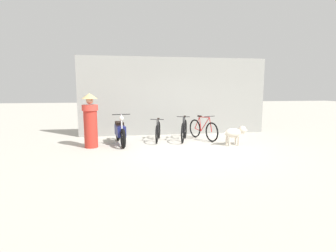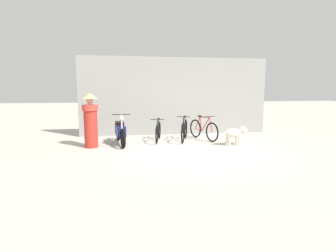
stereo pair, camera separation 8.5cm
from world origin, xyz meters
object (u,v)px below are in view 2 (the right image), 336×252
object	(u,v)px
bicycle_2	(203,130)
bicycle_0	(158,131)
bicycle_1	(184,130)
motorcycle	(120,132)
person_in_robes	(91,119)
stray_dog	(235,133)

from	to	relation	value
bicycle_2	bicycle_0	bearing A→B (deg)	-109.91
bicycle_1	bicycle_2	distance (m)	0.75
motorcycle	person_in_robes	size ratio (longest dim) A/B	1.12
bicycle_2	stray_dog	size ratio (longest dim) A/B	1.55
bicycle_2	person_in_robes	bearing A→B (deg)	-99.64
bicycle_2	motorcycle	size ratio (longest dim) A/B	0.84
motorcycle	stray_dog	size ratio (longest dim) A/B	1.84
person_in_robes	motorcycle	bearing A→B (deg)	-132.10
bicycle_0	bicycle_2	bearing A→B (deg)	102.28
bicycle_0	motorcycle	bearing A→B (deg)	-63.46
bicycle_1	stray_dog	distance (m)	1.84
bicycle_0	person_in_robes	size ratio (longest dim) A/B	0.91
bicycle_2	stray_dog	distance (m)	1.38
bicycle_1	motorcycle	distance (m)	2.30
bicycle_0	bicycle_1	world-z (taller)	bicycle_1
stray_dog	bicycle_1	bearing A→B (deg)	137.42
motorcycle	bicycle_2	bearing A→B (deg)	88.13
motorcycle	person_in_robes	xyz separation A→B (m)	(-0.92, -0.37, 0.49)
bicycle_1	bicycle_0	bearing A→B (deg)	-77.77
bicycle_1	bicycle_2	bearing A→B (deg)	116.98
bicycle_1	bicycle_2	xyz separation A→B (m)	(0.75, 0.11, -0.01)
stray_dog	person_in_robes	distance (m)	4.76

